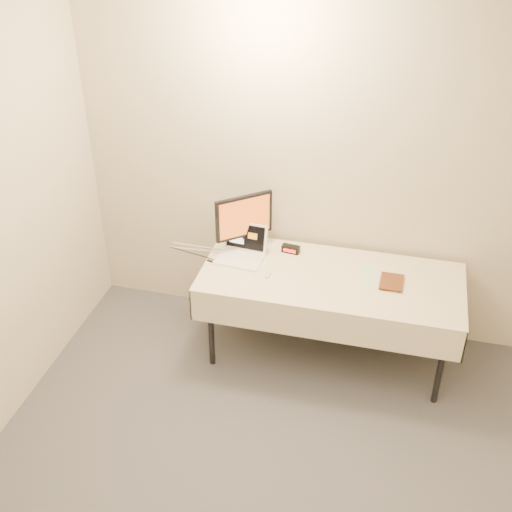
% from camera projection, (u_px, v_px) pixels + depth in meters
% --- Properties ---
extents(back_wall, '(4.00, 0.10, 2.70)m').
position_uv_depth(back_wall, '(346.00, 171.00, 4.59)').
color(back_wall, beige).
rests_on(back_wall, ground).
extents(table, '(1.86, 0.81, 0.74)m').
position_uv_depth(table, '(331.00, 284.00, 4.59)').
color(table, black).
rests_on(table, ground).
extents(laptop, '(0.36, 0.32, 0.23)m').
position_uv_depth(laptop, '(242.00, 250.00, 4.75)').
color(laptop, white).
rests_on(laptop, table).
extents(monitor, '(0.36, 0.31, 0.46)m').
position_uv_depth(monitor, '(244.00, 219.00, 4.70)').
color(monitor, black).
rests_on(monitor, table).
extents(book, '(0.16, 0.02, 0.21)m').
position_uv_depth(book, '(381.00, 269.00, 4.44)').
color(book, brown).
rests_on(book, table).
extents(alarm_clock, '(0.14, 0.07, 0.06)m').
position_uv_depth(alarm_clock, '(291.00, 249.00, 4.81)').
color(alarm_clock, black).
rests_on(alarm_clock, table).
extents(clicker, '(0.04, 0.08, 0.02)m').
position_uv_depth(clicker, '(268.00, 275.00, 4.56)').
color(clicker, silver).
rests_on(clicker, table).
extents(paper_form, '(0.17, 0.30, 0.00)m').
position_uv_depth(paper_form, '(368.00, 277.00, 4.55)').
color(paper_form, '#B3E1B3').
rests_on(paper_form, table).
extents(usb_dongle, '(0.06, 0.04, 0.01)m').
position_uv_depth(usb_dongle, '(211.00, 261.00, 4.71)').
color(usb_dongle, black).
rests_on(usb_dongle, table).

